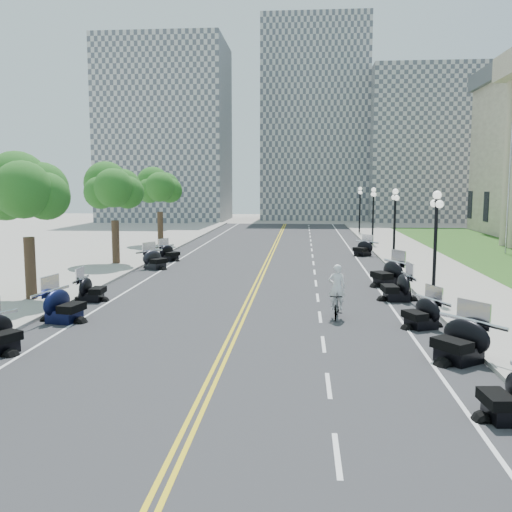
{
  "coord_description": "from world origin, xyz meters",
  "views": [
    {
      "loc": [
        2.48,
        -22.91,
        5.4
      ],
      "look_at": [
        0.25,
        3.9,
        2.0
      ],
      "focal_mm": 40.0,
      "sensor_mm": 36.0,
      "label": 1
    }
  ],
  "objects": [
    {
      "name": "lane_dash_11",
      "position": [
        3.2,
        20.0,
        0.01
      ],
      "size": [
        0.12,
        2.0,
        0.0
      ],
      "primitive_type": "cube",
      "color": "white",
      "rests_on": "road"
    },
    {
      "name": "lane_dash_4",
      "position": [
        3.2,
        -8.0,
        0.01
      ],
      "size": [
        0.12,
        2.0,
        0.0
      ],
      "primitive_type": "cube",
      "color": "white",
      "rests_on": "road"
    },
    {
      "name": "motorcycle_s_8",
      "position": [
        -6.93,
        12.48,
        0.69
      ],
      "size": [
        2.7,
        2.7,
        1.38
      ],
      "primitive_type": null,
      "rotation": [
        0.0,
        0.0,
        1.02
      ],
      "color": "black",
      "rests_on": "road"
    },
    {
      "name": "tree_4",
      "position": [
        -10.0,
        26.0,
        4.75
      ],
      "size": [
        4.8,
        4.8,
        9.2
      ],
      "primitive_type": null,
      "color": "#235619",
      "rests_on": "sidewalk_south"
    },
    {
      "name": "distant_block_b",
      "position": [
        4.0,
        68.0,
        15.0
      ],
      "size": [
        16.0,
        12.0,
        30.0
      ],
      "primitive_type": "cube",
      "color": "gray",
      "rests_on": "ground"
    },
    {
      "name": "street_lamp_5",
      "position": [
        8.6,
        40.0,
        2.6
      ],
      "size": [
        0.5,
        1.2,
        4.9
      ],
      "primitive_type": null,
      "color": "black",
      "rests_on": "sidewalk_north"
    },
    {
      "name": "sidewalk_north",
      "position": [
        10.5,
        10.0,
        0.07
      ],
      "size": [
        5.0,
        90.0,
        0.15
      ],
      "primitive_type": "cube",
      "color": "#9E9991",
      "rests_on": "ground"
    },
    {
      "name": "street_lamp_4",
      "position": [
        8.6,
        28.0,
        2.6
      ],
      "size": [
        0.5,
        1.2,
        4.9
      ],
      "primitive_type": null,
      "color": "black",
      "rests_on": "sidewalk_north"
    },
    {
      "name": "road",
      "position": [
        0.0,
        10.0,
        0.0
      ],
      "size": [
        16.0,
        90.0,
        0.01
      ],
      "primitive_type": "cube",
      "color": "#333335",
      "rests_on": "ground"
    },
    {
      "name": "motorcycle_n_5",
      "position": [
        6.95,
        -1.46,
        0.64
      ],
      "size": [
        2.43,
        2.43,
        1.29
      ],
      "primitive_type": null,
      "rotation": [
        0.0,
        0.0,
        -1.15
      ],
      "color": "black",
      "rests_on": "road"
    },
    {
      "name": "lane_dash_13",
      "position": [
        3.2,
        28.0,
        0.01
      ],
      "size": [
        0.12,
        2.0,
        0.0
      ],
      "primitive_type": "cube",
      "color": "white",
      "rests_on": "road"
    },
    {
      "name": "motorcycle_n_6",
      "position": [
        6.84,
        3.65,
        0.72
      ],
      "size": [
        2.25,
        2.25,
        1.43
      ],
      "primitive_type": null,
      "rotation": [
        0.0,
        0.0,
        -1.47
      ],
      "color": "black",
      "rests_on": "road"
    },
    {
      "name": "bicycle",
      "position": [
        3.85,
        -0.18,
        0.52
      ],
      "size": [
        0.69,
        1.78,
        1.05
      ],
      "primitive_type": "imported",
      "rotation": [
        0.0,
        0.0,
        -0.12
      ],
      "color": "#A51414",
      "rests_on": "road"
    },
    {
      "name": "tree_3",
      "position": [
        -10.0,
        14.0,
        4.75
      ],
      "size": [
        4.8,
        4.8,
        9.2
      ],
      "primitive_type": null,
      "color": "#235619",
      "rests_on": "sidewalk_south"
    },
    {
      "name": "lane_dash_12",
      "position": [
        3.2,
        24.0,
        0.01
      ],
      "size": [
        0.12,
        2.0,
        0.0
      ],
      "primitive_type": "cube",
      "color": "white",
      "rests_on": "road"
    },
    {
      "name": "ground",
      "position": [
        0.0,
        0.0,
        0.0
      ],
      "size": [
        160.0,
        160.0,
        0.0
      ],
      "primitive_type": "plane",
      "color": "gray"
    },
    {
      "name": "tree_2",
      "position": [
        -10.0,
        2.0,
        4.75
      ],
      "size": [
        4.8,
        4.8,
        9.2
      ],
      "primitive_type": null,
      "color": "#235619",
      "rests_on": "sidewalk_south"
    },
    {
      "name": "lane_dash_5",
      "position": [
        3.2,
        -4.0,
        0.01
      ],
      "size": [
        0.12,
        2.0,
        0.0
      ],
      "primitive_type": "cube",
      "color": "white",
      "rests_on": "road"
    },
    {
      "name": "centerline_yellow_a",
      "position": [
        -0.12,
        10.0,
        0.01
      ],
      "size": [
        0.12,
        90.0,
        0.0
      ],
      "primitive_type": "cube",
      "color": "yellow",
      "rests_on": "road"
    },
    {
      "name": "lane_dash_17",
      "position": [
        3.2,
        44.0,
        0.01
      ],
      "size": [
        0.12,
        2.0,
        0.0
      ],
      "primitive_type": "cube",
      "color": "white",
      "rests_on": "road"
    },
    {
      "name": "lane_dash_6",
      "position": [
        3.2,
        0.0,
        0.01
      ],
      "size": [
        0.12,
        2.0,
        0.0
      ],
      "primitive_type": "cube",
      "color": "white",
      "rests_on": "road"
    },
    {
      "name": "distant_block_a",
      "position": [
        -18.0,
        62.0,
        13.0
      ],
      "size": [
        18.0,
        14.0,
        26.0
      ],
      "primitive_type": "cube",
      "color": "gray",
      "rests_on": "ground"
    },
    {
      "name": "motorcycle_n_7",
      "position": [
        6.95,
        7.34,
        0.78
      ],
      "size": [
        2.94,
        2.94,
        1.56
      ],
      "primitive_type": null,
      "rotation": [
        0.0,
        0.0,
        -1.15
      ],
      "color": "black",
      "rests_on": "road"
    },
    {
      "name": "centerline_yellow_b",
      "position": [
        0.12,
        10.0,
        0.01
      ],
      "size": [
        0.12,
        90.0,
        0.0
      ],
      "primitive_type": "cube",
      "color": "yellow",
      "rests_on": "road"
    },
    {
      "name": "cyclist_rider",
      "position": [
        3.85,
        -0.18,
        1.98
      ],
      "size": [
        0.68,
        0.45,
        1.87
      ],
      "primitive_type": "imported",
      "rotation": [
        0.0,
        0.0,
        3.14
      ],
      "color": "white",
      "rests_on": "bicycle"
    },
    {
      "name": "motorcycle_n_4",
      "position": [
        7.25,
        -5.6,
        0.74
      ],
      "size": [
        2.97,
        2.97,
        1.49
      ],
      "primitive_type": null,
      "rotation": [
        0.0,
        0.0,
        -0.93
      ],
      "color": "black",
      "rests_on": "road"
    },
    {
      "name": "flagpole",
      "position": [
        18.0,
        22.0,
        5.0
      ],
      "size": [
        1.1,
        0.2,
        10.0
      ],
      "primitive_type": null,
      "color": "silver",
      "rests_on": "ground"
    },
    {
      "name": "lane_dash_9",
      "position": [
        3.2,
        12.0,
        0.01
      ],
      "size": [
        0.12,
        2.0,
        0.0
      ],
      "primitive_type": "cube",
      "color": "white",
      "rests_on": "road"
    },
    {
      "name": "street_lamp_3",
      "position": [
        8.6,
        16.0,
        2.6
      ],
      "size": [
        0.5,
        1.2,
        4.9
      ],
      "primitive_type": null,
      "color": "black",
      "rests_on": "sidewalk_north"
    },
    {
      "name": "motorcycle_s_6",
      "position": [
        -7.28,
        2.36,
        0.63
      ],
      "size": [
        1.87,
        1.87,
        1.27
      ],
      "primitive_type": null,
      "rotation": [
        0.0,
        0.0,
        1.6
      ],
      "color": "black",
      "rests_on": "road"
    },
    {
      "name": "lane_dash_14",
      "position": [
        3.2,
        32.0,
        0.01
      ],
      "size": [
        0.12,
        2.0,
        0.0
      ],
      "primitive_type": "cube",
      "color": "white",
      "rests_on": "road"
    },
    {
      "name": "edge_line_north",
      "position": [
        6.4,
        10.0,
        0.01
      ],
      "size": [
        0.12,
        90.0,
        0.0
      ],
      "primitive_type": "cube",
      "color": "white",
      "rests_on": "road"
    },
    {
      "name": "lane_dash_3",
      "position": [
        3.2,
        -12.0,
        0.01
      ],
      "size": [
        0.12,
        2.0,
        0.0
      ],
      "primitive_type": "cube",
      "color": "white",
      "rests_on": "road"
    },
    {
      "name": "lane_dash_18",
      "position": [
        3.2,
        48.0,
        0.01
      ],
      "size": [
        0.12,
        2.0,
        0.0
      ],
      "primitive_type": "cube",
      "color": "white",
      "rests_on": "road"
    },
    {
      "name": "lane_dash_10",
      "position": [
        3.2,
        16.0,
        0.01
      ],
      "size": [
        0.12,
        2.0,
        0.0
      ],
      "primitive_type": "cube",
      "color": "white",
      "rests_on": "road"
    },
    {
      "name": "edge_line_south",
      "position": [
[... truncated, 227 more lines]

